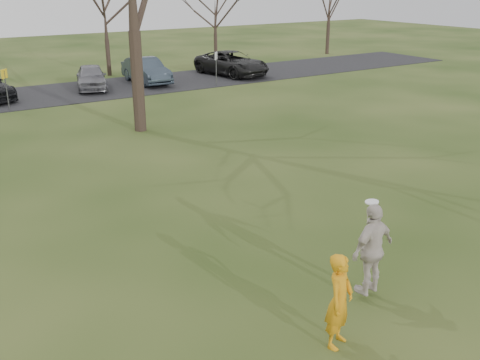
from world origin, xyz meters
The scene contains 10 objects.
ground centered at (0.00, 0.00, 0.00)m, with size 120.00×120.00×0.00m, color #1E380F.
parking_strip centered at (0.00, 25.00, 0.02)m, with size 62.00×6.50×0.04m, color black.
player_defender centered at (-1.00, -0.74, 0.90)m, with size 0.66×0.43×1.80m, color orange.
car_4 centered at (3.34, 25.24, 0.75)m, with size 1.67×4.16×1.42m, color slate.
car_5 centered at (6.88, 25.31, 0.81)m, with size 1.63×4.67×1.54m, color #2F3A46.
car_6 centered at (12.95, 24.93, 0.83)m, with size 2.61×5.67×1.58m, color black.
catching_play centered at (0.60, 0.05, 1.13)m, with size 1.19×0.59×1.97m.
sign_yellow centered at (-2.00, 22.00, 1.45)m, with size 0.35×0.35×2.08m.
sign_white centered at (10.00, 22.00, 1.45)m, with size 0.35×0.35×2.08m.
small_tree_row centered at (4.38, 30.06, 3.89)m, with size 55.00×5.90×8.50m.
Camera 1 is at (-6.99, -6.73, 6.23)m, focal length 41.02 mm.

